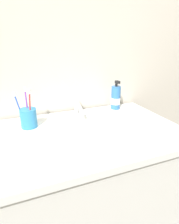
% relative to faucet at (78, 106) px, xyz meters
% --- Properties ---
extents(tiled_wall_back, '(2.17, 0.04, 2.40)m').
position_rel_faucet_xyz_m(tiled_wall_back, '(-0.03, 0.14, 0.25)').
color(tiled_wall_back, beige).
rests_on(tiled_wall_back, ground).
extents(vanity_counter, '(0.97, 0.62, 0.89)m').
position_rel_faucet_xyz_m(vanity_counter, '(-0.03, -0.21, -0.51)').
color(vanity_counter, silver).
rests_on(vanity_counter, ground).
extents(sink_basin, '(0.46, 0.46, 0.09)m').
position_rel_faucet_xyz_m(sink_basin, '(0.00, -0.22, -0.09)').
color(sink_basin, white).
rests_on(sink_basin, vanity_counter).
extents(faucet, '(0.02, 0.16, 0.13)m').
position_rel_faucet_xyz_m(faucet, '(0.00, 0.00, 0.00)').
color(faucet, silver).
rests_on(faucet, sink_basin).
extents(toothbrush_cup, '(0.08, 0.08, 0.10)m').
position_rel_faucet_xyz_m(toothbrush_cup, '(-0.28, -0.05, -0.01)').
color(toothbrush_cup, '#338CCC').
rests_on(toothbrush_cup, vanity_counter).
extents(toothbrush_purple, '(0.01, 0.03, 0.20)m').
position_rel_faucet_xyz_m(toothbrush_purple, '(-0.28, -0.03, 0.06)').
color(toothbrush_purple, purple).
rests_on(toothbrush_purple, toothbrush_cup).
extents(toothbrush_blue, '(0.05, 0.03, 0.19)m').
position_rel_faucet_xyz_m(toothbrush_blue, '(-0.32, -0.04, 0.05)').
color(toothbrush_blue, blue).
rests_on(toothbrush_blue, toothbrush_cup).
extents(toothbrush_red, '(0.03, 0.03, 0.20)m').
position_rel_faucet_xyz_m(toothbrush_red, '(-0.27, -0.07, 0.06)').
color(toothbrush_red, red).
rests_on(toothbrush_red, toothbrush_cup).
extents(soap_dispenser, '(0.06, 0.06, 0.19)m').
position_rel_faucet_xyz_m(soap_dispenser, '(0.27, 0.04, 0.01)').
color(soap_dispenser, '#3372BF').
rests_on(soap_dispenser, vanity_counter).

